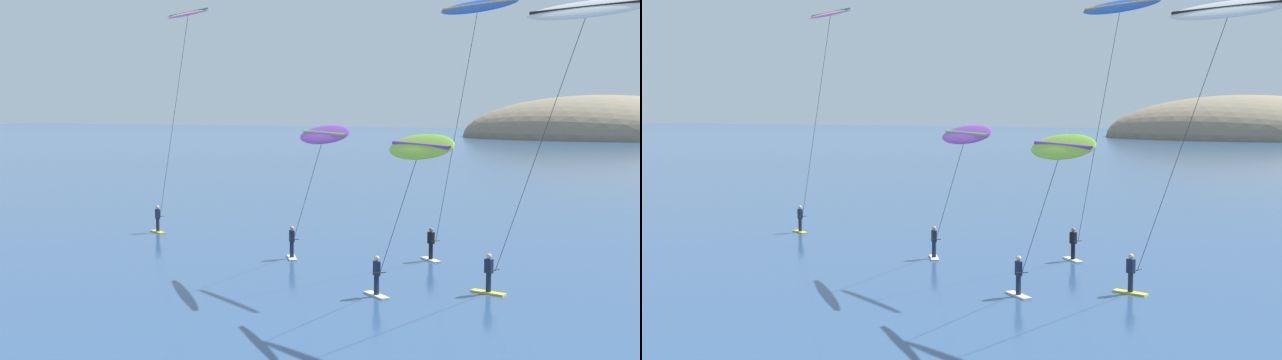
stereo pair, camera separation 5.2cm
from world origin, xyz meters
TOP-DOWN VIEW (x-y plane):
  - kitesurfer_lime at (2.17, 25.85)m, footprint 5.57×5.30m
  - kitesurfer_white at (7.34, 29.21)m, footprint 7.37×3.70m
  - kitesurfer_blue at (1.59, 35.48)m, footprint 5.70×3.64m
  - kitesurfer_purple at (-4.13, 30.75)m, footprint 6.71×6.89m
  - kitesurfer_pink at (-15.52, 36.19)m, footprint 7.17×4.26m

SIDE VIEW (x-z plane):
  - kitesurfer_lime at x=2.17m, z-range 2.44..9.38m
  - kitesurfer_purple at x=-4.13m, z-range 2.65..9.76m
  - kitesurfer_white at x=7.34m, z-range 4.60..16.53m
  - kitesurfer_blue at x=1.59m, z-range 4.84..17.86m
  - kitesurfer_pink at x=-15.52m, z-range 5.24..18.67m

